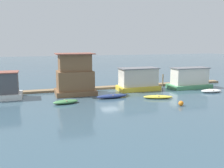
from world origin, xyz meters
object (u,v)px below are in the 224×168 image
object	(u,v)px
houseboat_white	(1,87)
mooring_post_far_right	(163,80)
dinghy_yellow	(158,97)
dinghy_navy	(112,96)
houseboat_green	(189,79)
mooring_post_far_left	(156,82)
houseboat_yellow	(138,80)
buoy_orange	(181,103)
houseboat_brown	(75,76)
dinghy_white	(211,91)
dinghy_green	(66,102)

from	to	relation	value
houseboat_white	mooring_post_far_right	bearing A→B (deg)	4.43
dinghy_yellow	dinghy_navy	bearing A→B (deg)	160.32
houseboat_green	mooring_post_far_left	distance (m)	5.25
houseboat_green	dinghy_navy	size ratio (longest dim) A/B	1.57
houseboat_yellow	mooring_post_far_left	distance (m)	4.39
houseboat_yellow	mooring_post_far_right	distance (m)	5.48
houseboat_yellow	buoy_orange	xyz separation A→B (m)	(0.79, -10.30, -1.31)
houseboat_brown	houseboat_yellow	distance (m)	9.64
dinghy_white	mooring_post_far_left	bearing A→B (deg)	129.00
houseboat_yellow	dinghy_navy	distance (m)	6.94
dinghy_green	mooring_post_far_left	world-z (taller)	mooring_post_far_left
houseboat_brown	dinghy_white	xyz separation A→B (m)	(18.92, -4.81, -2.33)
houseboat_green	mooring_post_far_left	size ratio (longest dim) A/B	4.39
dinghy_yellow	mooring_post_far_left	xyz separation A→B (m)	(3.79, 7.80, 0.55)
houseboat_white	houseboat_yellow	xyz separation A→B (m)	(19.13, 0.14, 0.00)
dinghy_yellow	buoy_orange	world-z (taller)	buoy_orange
dinghy_white	mooring_post_far_left	distance (m)	8.59
mooring_post_far_right	dinghy_yellow	bearing A→B (deg)	-122.78
dinghy_white	mooring_post_far_right	size ratio (longest dim) A/B	1.63
dinghy_green	mooring_post_far_left	size ratio (longest dim) A/B	2.10
dinghy_yellow	houseboat_yellow	bearing A→B (deg)	91.35
mooring_post_far_right	houseboat_green	bearing A→B (deg)	-37.89
houseboat_brown	mooring_post_far_left	world-z (taller)	houseboat_brown
mooring_post_far_right	buoy_orange	xyz separation A→B (m)	(-4.37, -12.04, -0.70)
houseboat_green	dinghy_green	xyz separation A→B (m)	(-20.06, -4.42, -1.25)
houseboat_white	dinghy_navy	distance (m)	14.26
houseboat_green	dinghy_yellow	world-z (taller)	houseboat_green
houseboat_green	mooring_post_far_left	bearing A→B (deg)	150.46
dinghy_green	dinghy_white	xyz separation A→B (m)	(20.93, 0.32, -0.00)
houseboat_white	mooring_post_far_left	world-z (taller)	houseboat_white
houseboat_brown	buoy_orange	size ratio (longest dim) A/B	9.74
buoy_orange	dinghy_yellow	bearing A→B (deg)	98.66
houseboat_white	mooring_post_far_right	size ratio (longest dim) A/B	2.55
buoy_orange	houseboat_green	bearing A→B (deg)	51.03
houseboat_white	dinghy_yellow	distance (m)	20.20
houseboat_white	houseboat_green	xyz separation A→B (m)	(27.58, -0.68, -0.12)
dinghy_green	dinghy_yellow	xyz separation A→B (m)	(11.74, -0.81, -0.03)
houseboat_yellow	dinghy_white	world-z (taller)	houseboat_yellow
houseboat_brown	houseboat_green	world-z (taller)	houseboat_brown
houseboat_brown	dinghy_white	size ratio (longest dim) A/B	1.75
houseboat_white	dinghy_navy	size ratio (longest dim) A/B	1.21
dinghy_white	mooring_post_far_right	xyz separation A→B (m)	(-4.17, 6.67, 0.77)
houseboat_yellow	buoy_orange	bearing A→B (deg)	-85.62
houseboat_white	dinghy_white	bearing A→B (deg)	-9.54
dinghy_green	mooring_post_far_right	bearing A→B (deg)	22.61
houseboat_green	dinghy_yellow	size ratio (longest dim) A/B	1.65
houseboat_white	dinghy_yellow	xyz separation A→B (m)	(19.27, -5.91, -1.40)
dinghy_navy	buoy_orange	xyz separation A→B (m)	(6.26, -6.25, 0.04)
houseboat_white	dinghy_green	distance (m)	9.19
houseboat_yellow	houseboat_green	size ratio (longest dim) A/B	0.94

